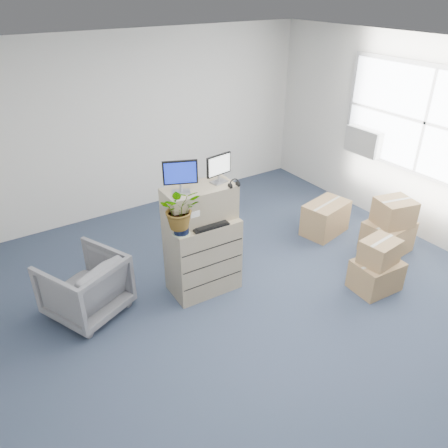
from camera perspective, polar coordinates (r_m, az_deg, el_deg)
The scene contains 18 objects.
ground at distance 5.17m, azimuth 6.39°, elevation -12.21°, with size 7.00×7.00×0.00m, color #262F45.
wall_back at distance 7.20m, azimuth -11.10°, elevation 12.63°, with size 6.00×0.02×2.80m, color silver.
window at distance 6.71m, azimuth 24.94°, elevation 11.93°, with size 0.07×2.72×1.52m.
ac_unit at distance 7.28m, azimuth 17.93°, elevation 10.29°, with size 0.24×0.60×0.40m, color silver.
filing_cabinet_lower at distance 5.32m, azimuth -2.77°, elevation -4.11°, with size 0.82×0.50×0.96m, color tan.
filing_cabinet_upper at distance 5.01m, azimuth -3.21°, elevation 2.69°, with size 0.82×0.41×0.41m, color tan.
monitor_left at distance 4.72m, azimuth -5.73°, elevation 6.39°, with size 0.36×0.21×0.37m.
monitor_right at distance 4.96m, azimuth -0.68°, elevation 7.45°, with size 0.34×0.16×0.34m.
headphones at distance 4.92m, azimuth 1.32°, elevation 5.29°, with size 0.12×0.12×0.01m, color black.
keyboard at distance 4.95m, azimuth -1.90°, elevation -0.17°, with size 0.43×0.18×0.02m, color black.
mouse at distance 5.12m, azimuth 0.53°, elevation 0.96°, with size 0.09×0.05×0.03m, color silver.
water_bottle at distance 5.11m, azimuth -2.12°, elevation 2.02°, with size 0.06×0.06×0.21m, color #95969D.
phone_dock at distance 5.09m, azimuth -3.84°, elevation 1.00°, with size 0.05×0.05×0.12m.
external_drive at distance 5.29m, azimuth 0.01°, elevation 2.09°, with size 0.18×0.13×0.05m, color black.
tissue_box at distance 5.22m, azimuth -0.40°, elevation 2.58°, with size 0.24×0.12×0.09m, color #3D7CD1.
potted_plant at distance 4.70m, azimuth -5.73°, elevation 1.44°, with size 0.56×0.59×0.46m.
office_chair at distance 5.23m, azimuth -17.76°, elevation -7.40°, with size 0.79×0.74×0.81m, color slate.
cardboard_boxes at distance 6.37m, azimuth 17.98°, elevation -1.34°, with size 1.46×1.88×0.82m.
Camera 1 is at (-2.56, -2.90, 3.42)m, focal length 35.00 mm.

